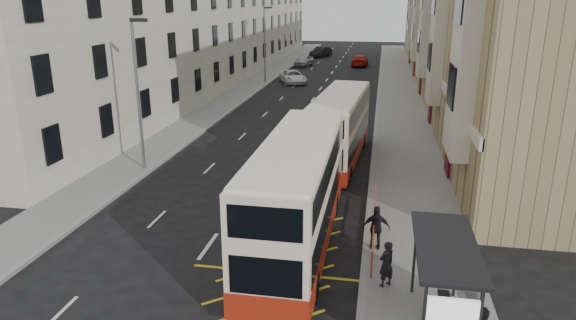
% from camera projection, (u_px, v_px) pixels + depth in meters
% --- Properties ---
extents(ground, '(200.00, 200.00, 0.00)m').
position_uv_depth(ground, '(166.00, 305.00, 16.02)').
color(ground, black).
rests_on(ground, ground).
extents(pavement_right, '(4.00, 120.00, 0.15)m').
position_uv_depth(pavement_right, '(401.00, 111.00, 42.73)').
color(pavement_right, slate).
rests_on(pavement_right, ground).
extents(pavement_left, '(3.00, 120.00, 0.15)m').
position_uv_depth(pavement_left, '(223.00, 104.00, 45.39)').
color(pavement_left, slate).
rests_on(pavement_left, ground).
extents(kerb_right, '(0.25, 120.00, 0.15)m').
position_uv_depth(kerb_right, '(377.00, 110.00, 43.07)').
color(kerb_right, gray).
rests_on(kerb_right, ground).
extents(kerb_left, '(0.25, 120.00, 0.15)m').
position_uv_depth(kerb_left, '(239.00, 105.00, 45.13)').
color(kerb_left, gray).
rests_on(kerb_left, ground).
extents(road_markings, '(10.00, 110.00, 0.01)m').
position_uv_depth(road_markings, '(326.00, 81.00, 58.18)').
color(road_markings, silver).
rests_on(road_markings, ground).
extents(terrace_right, '(10.75, 79.00, 15.25)m').
position_uv_depth(terrace_right, '(469.00, 13.00, 53.68)').
color(terrace_right, tan).
rests_on(terrace_right, ground).
extents(terrace_left, '(9.18, 79.00, 13.25)m').
position_uv_depth(terrace_left, '(211.00, 21.00, 58.97)').
color(terrace_left, beige).
rests_on(terrace_left, ground).
extents(bus_shelter, '(1.65, 4.25, 2.70)m').
position_uv_depth(bus_shelter, '(451.00, 276.00, 13.57)').
color(bus_shelter, black).
rests_on(bus_shelter, pavement_right).
extents(guard_railing, '(0.06, 6.56, 1.01)m').
position_uv_depth(guard_railing, '(374.00, 219.00, 20.07)').
color(guard_railing, '#BC341A').
rests_on(guard_railing, pavement_right).
extents(street_lamp_near, '(0.93, 0.18, 8.00)m').
position_uv_depth(street_lamp_near, '(138.00, 87.00, 26.94)').
color(street_lamp_near, slate).
rests_on(street_lamp_near, pavement_left).
extents(street_lamp_far, '(0.93, 0.18, 8.00)m').
position_uv_depth(street_lamp_far, '(265.00, 41.00, 55.05)').
color(street_lamp_far, slate).
rests_on(street_lamp_far, pavement_left).
extents(double_decker_front, '(2.47, 10.73, 4.27)m').
position_uv_depth(double_decker_front, '(297.00, 195.00, 18.97)').
color(double_decker_front, '#FAE8C2').
rests_on(double_decker_front, ground).
extents(double_decker_rear, '(2.98, 10.17, 4.00)m').
position_uv_depth(double_decker_rear, '(339.00, 128.00, 29.16)').
color(double_decker_rear, '#FAE8C2').
rests_on(double_decker_rear, ground).
extents(pedestrian_near, '(0.69, 0.66, 1.59)m').
position_uv_depth(pedestrian_near, '(386.00, 264.00, 16.56)').
color(pedestrian_near, black).
rests_on(pedestrian_near, pavement_right).
extents(pedestrian_far, '(1.00, 0.43, 1.70)m').
position_uv_depth(pedestrian_far, '(376.00, 228.00, 19.02)').
color(pedestrian_far, black).
rests_on(pedestrian_far, pavement_right).
extents(white_van, '(4.00, 5.53, 1.40)m').
position_uv_depth(white_van, '(293.00, 77.00, 56.67)').
color(white_van, white).
rests_on(white_van, ground).
extents(car_silver, '(2.43, 4.77, 1.55)m').
position_uv_depth(car_silver, '(304.00, 60.00, 70.51)').
color(car_silver, '#9FA1A7').
rests_on(car_silver, ground).
extents(car_dark, '(3.30, 5.12, 1.59)m').
position_uv_depth(car_dark, '(321.00, 52.00, 81.03)').
color(car_dark, black).
rests_on(car_dark, ground).
extents(car_red, '(2.29, 5.24, 1.50)m').
position_uv_depth(car_red, '(360.00, 61.00, 70.43)').
color(car_red, '#A61309').
rests_on(car_red, ground).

